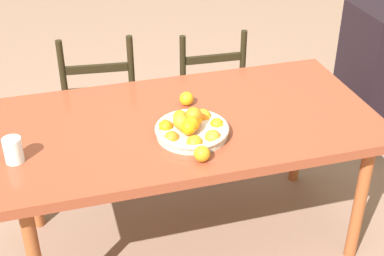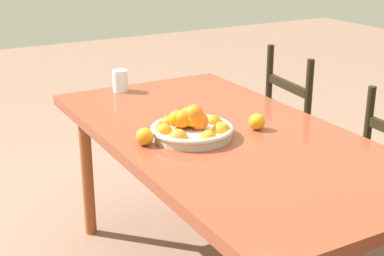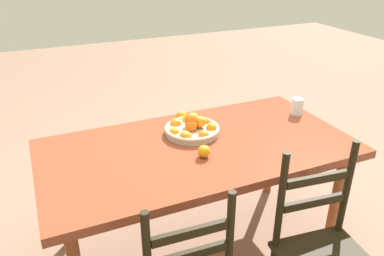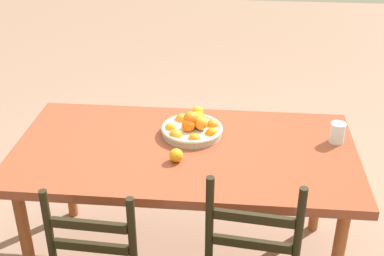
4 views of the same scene
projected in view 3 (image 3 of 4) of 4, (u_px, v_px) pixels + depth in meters
name	position (u px, v px, depth m)	size (l,w,h in m)	color
ground_plane	(197.00, 246.00, 2.57)	(12.00, 12.00, 0.00)	#8C6A57
dining_table	(198.00, 155.00, 2.26)	(1.80, 0.93, 0.77)	brown
chair_by_cabinet	(324.00, 256.00, 1.88)	(0.47, 0.47, 0.98)	black
fruit_bowl	(192.00, 128.00, 2.35)	(0.34, 0.34, 0.14)	beige
orange_loose_0	(204.00, 151.00, 2.09)	(0.07, 0.07, 0.07)	orange
orange_loose_1	(182.00, 116.00, 2.52)	(0.07, 0.07, 0.07)	orange
drinking_glass	(297.00, 106.00, 2.61)	(0.08, 0.08, 0.11)	silver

